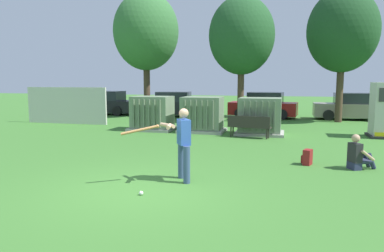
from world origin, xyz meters
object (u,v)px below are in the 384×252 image
object	(u,v)px
sports_ball	(141,193)
parked_car_leftmost	(106,104)
transformer_west	(152,114)
park_bench	(249,125)
parked_car_right_of_center	(264,106)
batter	(181,141)
parked_car_left_of_center	(172,105)
seated_spectator	(358,155)
backpack	(307,157)
parked_car_rightmost	(351,107)
transformer_mid_west	(202,115)
transformer_mid_east	(260,117)

from	to	relation	value
sports_ball	parked_car_leftmost	size ratio (longest dim) A/B	0.02
transformer_west	park_bench	xyz separation A→B (m)	(4.73, -1.26, -0.25)
transformer_west	parked_car_right_of_center	world-z (taller)	same
batter	parked_car_left_of_center	size ratio (longest dim) A/B	0.40
parked_car_leftmost	parked_car_left_of_center	world-z (taller)	same
park_bench	parked_car_leftmost	world-z (taller)	parked_car_leftmost
parked_car_left_of_center	parked_car_leftmost	bearing A→B (deg)	177.26
seated_spectator	parked_car_left_of_center	bearing A→B (deg)	126.37
park_bench	parked_car_leftmost	distance (m)	13.40
park_bench	sports_ball	xyz separation A→B (m)	(-1.43, -8.24, -0.49)
backpack	parked_car_left_of_center	xyz separation A→B (m)	(-7.90, 12.29, 0.54)
sports_ball	parked_car_left_of_center	bearing A→B (deg)	105.25
sports_ball	parked_car_right_of_center	bearing A→B (deg)	84.79
backpack	parked_car_rightmost	distance (m)	13.40
transformer_west	seated_spectator	xyz separation A→B (m)	(8.12, -5.93, -0.41)
seated_spectator	parked_car_leftmost	distance (m)	18.99
seated_spectator	backpack	xyz separation A→B (m)	(-1.30, 0.20, -0.16)
parked_car_right_of_center	parked_car_rightmost	bearing A→B (deg)	1.10
batter	sports_ball	xyz separation A→B (m)	(-0.52, -1.28, -0.93)
transformer_mid_west	batter	world-z (taller)	batter
transformer_mid_east	sports_ball	distance (m)	9.53
seated_spectator	batter	bearing A→B (deg)	-152.01
sports_ball	seated_spectator	xyz separation A→B (m)	(4.82, 3.57, 0.33)
parked_car_leftmost	parked_car_rightmost	distance (m)	15.98
backpack	transformer_mid_east	bearing A→B (deg)	107.23
transformer_mid_east	parked_car_left_of_center	world-z (taller)	same
transformer_mid_east	parked_car_rightmost	bearing A→B (deg)	56.71
seated_spectator	sports_ball	bearing A→B (deg)	-143.51
seated_spectator	parked_car_rightmost	distance (m)	13.35
backpack	parked_car_right_of_center	size ratio (longest dim) A/B	0.10
transformer_mid_east	batter	world-z (taller)	batter
backpack	parked_car_rightmost	xyz separation A→B (m)	(3.17, 13.01, 0.54)
transformer_mid_east	parked_car_left_of_center	size ratio (longest dim) A/B	0.49
transformer_mid_west	parked_car_left_of_center	xyz separation A→B (m)	(-3.53, 6.56, -0.04)
batter	seated_spectator	bearing A→B (deg)	27.99
backpack	parked_car_rightmost	size ratio (longest dim) A/B	0.10
transformer_mid_west	parked_car_right_of_center	size ratio (longest dim) A/B	0.48
backpack	parked_car_leftmost	distance (m)	17.91
parked_car_leftmost	parked_car_right_of_center	xyz separation A→B (m)	(10.80, 0.39, 0.00)
backpack	parked_car_leftmost	xyz separation A→B (m)	(-12.80, 12.52, 0.54)
parked_car_left_of_center	sports_ball	bearing A→B (deg)	-74.75
batter	park_bench	bearing A→B (deg)	82.53
backpack	transformer_mid_west	bearing A→B (deg)	127.34
parked_car_leftmost	parked_car_left_of_center	size ratio (longest dim) A/B	0.98
park_bench	transformer_mid_west	bearing A→B (deg)	151.15
sports_ball	parked_car_right_of_center	size ratio (longest dim) A/B	0.02
parked_car_rightmost	park_bench	bearing A→B (deg)	-121.64
transformer_mid_west	seated_spectator	bearing A→B (deg)	-46.30
transformer_west	seated_spectator	world-z (taller)	transformer_west
transformer_mid_west	parked_car_right_of_center	distance (m)	7.56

